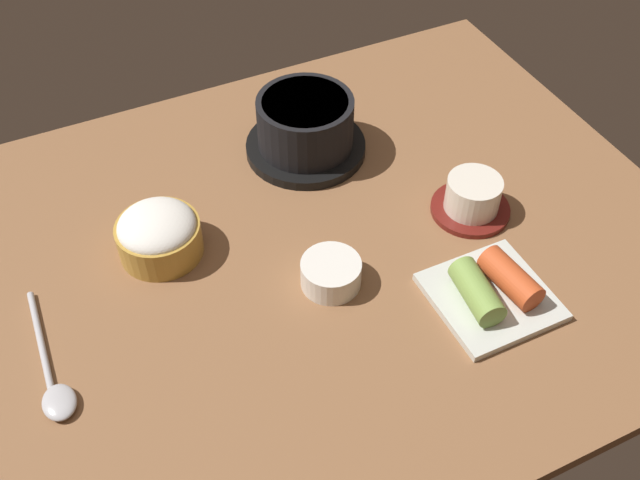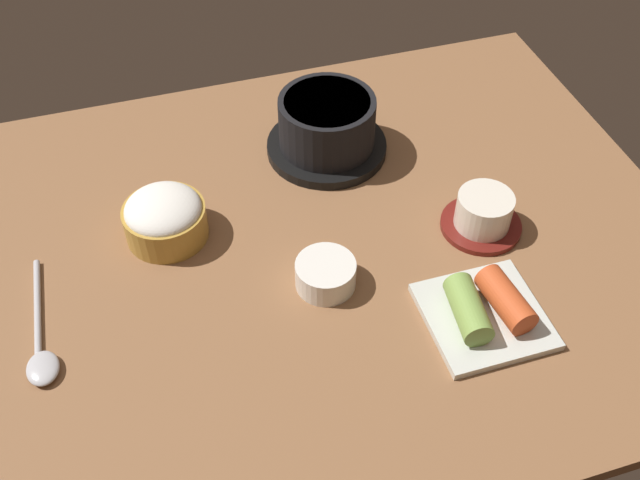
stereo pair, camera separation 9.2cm
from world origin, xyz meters
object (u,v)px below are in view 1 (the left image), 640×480
kimchi_plate (492,291)px  spoon (53,383)px  banchan_cup_center (331,273)px  tea_cup_with_saucer (472,198)px  stone_pot (305,127)px  rice_bowl (158,234)px

kimchi_plate → spoon: kimchi_plate is taller
banchan_cup_center → spoon: 33.54cm
tea_cup_with_saucer → spoon: bearing=-176.5°
stone_pot → spoon: stone_pot is taller
rice_bowl → banchan_cup_center: (16.98, -13.92, -1.32)cm
rice_bowl → kimchi_plate: bearing=-36.6°
rice_bowl → spoon: 21.89cm
tea_cup_with_saucer → kimchi_plate: bearing=-114.2°
tea_cup_with_saucer → banchan_cup_center: bearing=-171.8°
stone_pot → banchan_cup_center: (-7.69, -23.92, -2.39)cm
stone_pot → kimchi_plate: (8.35, -34.49, -2.58)cm
tea_cup_with_saucer → kimchi_plate: size_ratio=0.78×
rice_bowl → spoon: size_ratio=0.56×
tea_cup_with_saucer → kimchi_plate: (-6.19, -13.76, -0.78)cm
stone_pot → rice_bowl: stone_pot is taller
stone_pot → banchan_cup_center: stone_pot is taller
kimchi_plate → spoon: 50.64cm
tea_cup_with_saucer → spoon: size_ratio=0.56×
stone_pot → kimchi_plate: 35.58cm
rice_bowl → tea_cup_with_saucer: (39.20, -10.73, -0.72)cm
banchan_cup_center → kimchi_plate: 19.20cm
stone_pot → tea_cup_with_saucer: bearing=-55.0°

